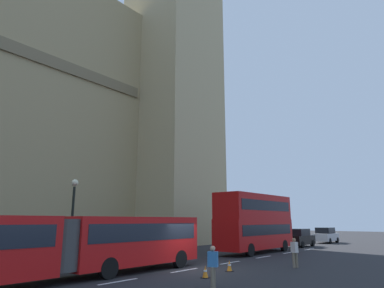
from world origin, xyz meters
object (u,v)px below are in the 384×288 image
at_px(double_decker_bus, 255,220).
at_px(traffic_cone_west, 205,272).
at_px(pedestrian_by_kerb, 295,252).
at_px(pedestrian_near_cones, 213,265).
at_px(sedan_lead, 299,238).
at_px(sedan_trailing, 326,235).
at_px(articulated_bus, 57,242).
at_px(traffic_cone_middle, 229,266).
at_px(street_lamp, 72,215).

relative_size(double_decker_bus, traffic_cone_west, 16.27).
bearing_deg(pedestrian_by_kerb, traffic_cone_west, 163.27).
xyz_separation_m(double_decker_bus, pedestrian_near_cones, (-15.01, -6.36, -1.80)).
height_order(double_decker_bus, pedestrian_near_cones, double_decker_bus).
bearing_deg(sedan_lead, traffic_cone_west, -168.79).
xyz_separation_m(sedan_trailing, traffic_cone_west, (-30.46, -4.35, -0.63)).
distance_m(articulated_bus, sedan_lead, 27.55).
xyz_separation_m(traffic_cone_west, traffic_cone_middle, (2.59, 0.32, 0.00)).
bearing_deg(pedestrian_near_cones, traffic_cone_middle, 25.99).
relative_size(sedan_trailing, street_lamp, 0.83).
bearing_deg(traffic_cone_middle, street_lamp, 117.38).
bearing_deg(traffic_cone_middle, sedan_lead, 11.75).
bearing_deg(sedan_lead, pedestrian_near_cones, -165.39).
bearing_deg(double_decker_bus, sedan_trailing, -0.33).
xyz_separation_m(traffic_cone_middle, street_lamp, (-4.47, 8.63, 2.77)).
xyz_separation_m(articulated_bus, street_lamp, (3.42, 4.51, 1.31)).
relative_size(articulated_bus, pedestrian_by_kerb, 10.27).
height_order(street_lamp, pedestrian_near_cones, street_lamp).
distance_m(double_decker_bus, pedestrian_near_cones, 16.40).
relative_size(double_decker_bus, street_lamp, 1.79).
distance_m(traffic_cone_middle, street_lamp, 10.11).
relative_size(traffic_cone_middle, pedestrian_near_cones, 0.34).
relative_size(double_decker_bus, sedan_lead, 2.15).
relative_size(articulated_bus, street_lamp, 3.29).
bearing_deg(pedestrian_by_kerb, pedestrian_near_cones, -179.82).
relative_size(double_decker_bus, traffic_cone_middle, 16.27).
height_order(articulated_bus, pedestrian_near_cones, articulated_bus).
bearing_deg(double_decker_bus, traffic_cone_middle, -158.43).
xyz_separation_m(articulated_bus, sedan_trailing, (35.76, -0.10, -0.83)).
relative_size(double_decker_bus, pedestrian_near_cones, 5.59).
distance_m(traffic_cone_west, street_lamp, 9.56).
bearing_deg(traffic_cone_middle, sedan_trailing, 8.22).
distance_m(pedestrian_near_cones, pedestrian_by_kerb, 8.23).
bearing_deg(street_lamp, traffic_cone_middle, -62.62).
relative_size(sedan_lead, pedestrian_near_cones, 2.60).
bearing_deg(sedan_trailing, articulated_bus, 179.84).
xyz_separation_m(traffic_cone_west, street_lamp, (-1.88, 8.95, 2.77)).
relative_size(articulated_bus, traffic_cone_middle, 29.92).
distance_m(articulated_bus, traffic_cone_west, 7.07).
bearing_deg(street_lamp, sedan_trailing, -8.10).
bearing_deg(traffic_cone_west, sedan_lead, 11.21).
bearing_deg(traffic_cone_west, pedestrian_by_kerb, -16.73).
relative_size(pedestrian_near_cones, pedestrian_by_kerb, 1.00).
distance_m(traffic_cone_middle, pedestrian_by_kerb, 4.32).
relative_size(traffic_cone_middle, pedestrian_by_kerb, 0.34).
distance_m(double_decker_bus, traffic_cone_middle, 11.49).
distance_m(articulated_bus, sedan_trailing, 35.77).
height_order(articulated_bus, sedan_lead, articulated_bus).
bearing_deg(sedan_lead, pedestrian_by_kerb, -158.53).
bearing_deg(traffic_cone_west, double_decker_bus, 18.85).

